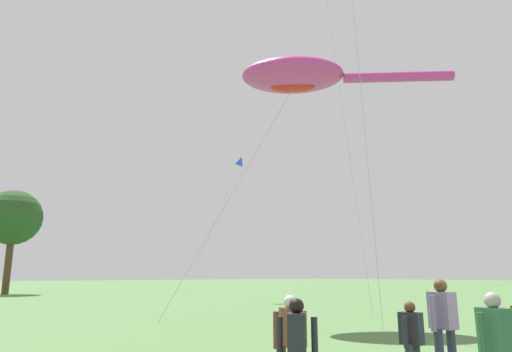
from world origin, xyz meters
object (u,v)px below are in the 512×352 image
at_px(big_show_kite, 298,76).
at_px(person_photographer, 443,322).
at_px(person_child_front, 297,348).
at_px(tree_oak_left, 13,218).
at_px(person_redhead_woman, 412,338).
at_px(person_navy_jacket, 290,338).
at_px(person_short_left, 497,345).
at_px(small_kite_diamond_red, 240,161).

distance_m(big_show_kite, person_photographer, 13.72).
xyz_separation_m(big_show_kite, person_photographer, (-5.01, -8.82, -9.24)).
distance_m(person_child_front, tree_oak_left, 45.74).
xyz_separation_m(person_redhead_woman, person_photographer, (0.96, -0.01, 0.20)).
bearing_deg(person_redhead_woman, person_navy_jacket, 60.14).
distance_m(person_photographer, tree_oak_left, 45.56).
xyz_separation_m(big_show_kite, person_short_left, (-6.52, -10.42, -9.32)).
bearing_deg(person_navy_jacket, big_show_kite, -23.50).
relative_size(person_photographer, small_kite_diamond_red, 0.16).
distance_m(person_short_left, person_navy_jacket, 2.79).
relative_size(person_child_front, person_navy_jacket, 1.00).
xyz_separation_m(big_show_kite, tree_oak_left, (-4.11, 36.30, -2.99)).
distance_m(big_show_kite, person_child_front, 15.40).
height_order(big_show_kite, person_navy_jacket, big_show_kite).
height_order(person_child_front, tree_oak_left, tree_oak_left).
height_order(person_photographer, tree_oak_left, tree_oak_left).
xyz_separation_m(person_short_left, person_navy_jacket, (-1.39, 2.42, -0.05)).
distance_m(small_kite_diamond_red, tree_oak_left, 25.12).
height_order(person_photographer, small_kite_diamond_red, small_kite_diamond_red).
bearing_deg(person_redhead_woman, person_short_left, 153.65).
xyz_separation_m(person_navy_jacket, tree_oak_left, (3.81, 44.31, 6.38)).
bearing_deg(person_short_left, person_photographer, -25.91).
bearing_deg(tree_oak_left, person_navy_jacket, -94.91).
height_order(person_short_left, person_photographer, person_photographer).
height_order(big_show_kite, small_kite_diamond_red, big_show_kite).
relative_size(person_navy_jacket, person_photographer, 0.87).
distance_m(big_show_kite, small_kite_diamond_red, 15.71).
xyz_separation_m(person_redhead_woman, small_kite_diamond_red, (13.06, 22.82, 9.49)).
relative_size(big_show_kite, tree_oak_left, 1.09).
bearing_deg(person_redhead_woman, big_show_kite, -41.72).
distance_m(big_show_kite, person_redhead_woman, 14.22).
bearing_deg(person_photographer, tree_oak_left, 7.12).
bearing_deg(person_redhead_woman, tree_oak_left, -9.94).
distance_m(person_short_left, tree_oak_left, 47.21).
relative_size(big_show_kite, person_redhead_woman, 7.90).
bearing_deg(person_short_left, small_kite_diamond_red, -11.73).
bearing_deg(tree_oak_left, person_child_front, -95.56).
distance_m(person_short_left, small_kite_diamond_red, 29.51).
bearing_deg(person_short_left, person_navy_jacket, 47.28).
bearing_deg(person_redhead_woman, small_kite_diamond_red, -37.35).
xyz_separation_m(person_child_front, person_photographer, (3.48, -0.03, 0.13)).
bearing_deg(small_kite_diamond_red, person_navy_jacket, 31.95).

